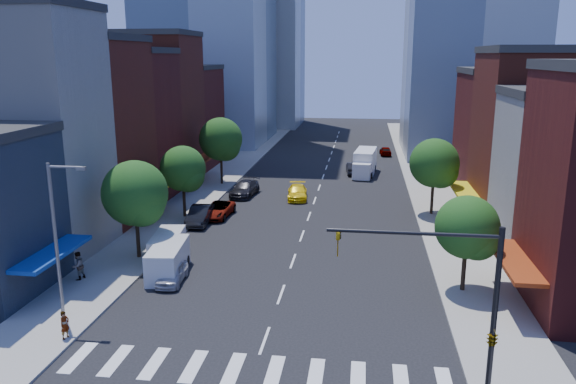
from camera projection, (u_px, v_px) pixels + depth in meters
name	position (u px, v px, depth m)	size (l,w,h in m)	color
ground	(265.00, 340.00, 29.94)	(220.00, 220.00, 0.00)	black
sidewalk_left	(222.00, 177.00, 70.06)	(5.00, 120.00, 0.15)	gray
sidewalk_right	(427.00, 183.00, 66.79)	(5.00, 120.00, 0.15)	gray
crosswalk	(254.00, 371.00, 27.05)	(19.00, 3.00, 0.01)	silver
bldg_left_1	(16.00, 135.00, 42.11)	(12.00, 8.00, 18.00)	beige
bldg_left_2	(74.00, 133.00, 50.53)	(12.00, 9.00, 16.00)	#5B2015
bldg_left_3	(115.00, 127.00, 58.83)	(12.00, 8.00, 15.00)	#4D1313
bldg_left_4	(145.00, 110.00, 66.78)	(12.00, 9.00, 17.00)	#5B2015
bldg_left_5	(173.00, 118.00, 76.40)	(12.00, 10.00, 13.00)	#4D1313
bldg_right_2	(551.00, 142.00, 48.52)	(12.00, 10.00, 15.00)	#5B2015
bldg_right_3	(520.00, 137.00, 58.38)	(12.00, 10.00, 13.00)	#4D1313
traffic_signal	(480.00, 319.00, 23.32)	(7.24, 2.24, 8.00)	black
streetlight	(58.00, 231.00, 31.20)	(2.25, 0.25, 9.00)	slate
tree_left_near	(137.00, 196.00, 40.79)	(4.80, 4.80, 7.30)	black
tree_left_mid	(184.00, 171.00, 51.46)	(4.20, 4.20, 6.65)	black
tree_left_far	(222.00, 141.00, 64.77)	(5.00, 5.00, 7.75)	black
tree_right_near	(470.00, 230.00, 35.05)	(4.00, 4.00, 6.20)	black
tree_right_far	(436.00, 165.00, 52.22)	(4.60, 4.60, 7.20)	black
parked_car_front	(172.00, 273.00, 37.45)	(1.53, 3.79, 1.29)	#BDBCC2
parked_car_second	(200.00, 215.00, 50.54)	(1.71, 4.92, 1.62)	black
parked_car_third	(218.00, 210.00, 52.66)	(2.31, 5.01, 1.39)	#999999
parked_car_rear	(245.00, 189.00, 60.66)	(2.21, 5.43, 1.58)	black
cargo_van_near	(168.00, 260.00, 38.59)	(2.57, 5.29, 2.17)	silver
cargo_van_far	(167.00, 247.00, 41.45)	(2.49, 4.95, 2.02)	silver
taxi	(297.00, 192.00, 59.37)	(2.00, 4.92, 1.43)	yellow
traffic_car_oncoming	(353.00, 168.00, 71.96)	(1.57, 4.49, 1.48)	black
traffic_car_far	(385.00, 151.00, 85.36)	(1.59, 3.95, 1.35)	#999999
box_truck	(365.00, 163.00, 71.28)	(3.09, 7.97, 3.13)	white
pedestrian_near	(65.00, 325.00, 29.71)	(0.56, 0.37, 1.54)	#999999
pedestrian_far	(78.00, 266.00, 37.50)	(0.94, 0.74, 1.94)	#999999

